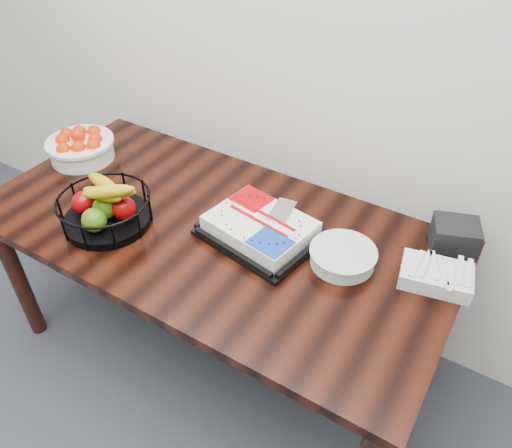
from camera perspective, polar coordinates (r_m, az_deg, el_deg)
The scene contains 7 objects.
table at distance 1.94m, azimuth -4.99°, elevation -2.18°, with size 1.80×0.90×0.75m.
cake_tray at distance 1.81m, azimuth 0.51°, elevation -0.50°, with size 0.45×0.38×0.08m.
tangerine_bowl at distance 2.35m, azimuth -19.50°, elevation 8.78°, with size 0.29×0.29×0.19m.
fruit_basket at distance 1.92m, azimuth -16.88°, elevation 1.86°, with size 0.34×0.34×0.18m.
plate_stack at distance 1.73m, azimuth 9.87°, elevation -3.69°, with size 0.23×0.23×0.06m.
fork_bag at distance 1.74m, azimuth 19.88°, elevation -5.54°, with size 0.25×0.19×0.06m.
napkin_box at distance 1.88m, azimuth 21.74°, elevation -1.31°, with size 0.15×0.13×0.11m, color black.
Camera 1 is at (0.90, 0.86, 1.95)m, focal length 35.00 mm.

